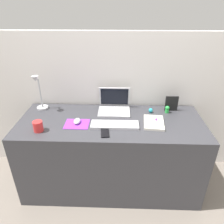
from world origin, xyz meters
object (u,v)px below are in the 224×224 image
object	(u,v)px
laptop	(114,105)
toy_figurine_cyan	(151,110)
mouse	(77,121)
notebook_pad	(154,123)
toy_figurine_purple	(156,120)
cell_phone	(105,133)
coffee_mug	(38,126)
desk_lamp	(39,94)
keyboard	(115,125)
toy_figurine_green	(167,109)
picture_frame	(171,104)

from	to	relation	value
laptop	toy_figurine_cyan	size ratio (longest dim) A/B	6.90
mouse	notebook_pad	world-z (taller)	mouse
laptop	toy_figurine_purple	xyz separation A→B (m)	(0.38, -0.22, -0.03)
cell_phone	coffee_mug	xyz separation A→B (m)	(-0.55, 0.02, 0.04)
cell_phone	toy_figurine_cyan	bearing A→B (deg)	36.61
desk_lamp	coffee_mug	xyz separation A→B (m)	(0.10, -0.38, -0.13)
keyboard	toy_figurine_cyan	size ratio (longest dim) A/B	9.44
keyboard	toy_figurine_purple	bearing A→B (deg)	11.67
keyboard	toy_figurine_green	world-z (taller)	toy_figurine_green
coffee_mug	toy_figurine_green	size ratio (longest dim) A/B	1.26
cell_phone	picture_frame	bearing A→B (deg)	28.96
desk_lamp	keyboard	bearing A→B (deg)	-21.01
keyboard	coffee_mug	bearing A→B (deg)	-170.77
mouse	picture_frame	distance (m)	0.91
cell_phone	desk_lamp	world-z (taller)	desk_lamp
keyboard	notebook_pad	xyz separation A→B (m)	(0.34, 0.05, 0.00)
laptop	picture_frame	size ratio (longest dim) A/B	2.00
notebook_pad	toy_figurine_purple	distance (m)	0.04
notebook_pad	coffee_mug	xyz separation A→B (m)	(-0.97, -0.15, 0.03)
mouse	toy_figurine_green	size ratio (longest dim) A/B	1.37
cell_phone	coffee_mug	bearing A→B (deg)	172.23
desk_lamp	picture_frame	distance (m)	1.27
toy_figurine_cyan	toy_figurine_green	distance (m)	0.16
toy_figurine_cyan	laptop	bearing A→B (deg)	173.37
laptop	toy_figurine_green	bearing A→B (deg)	-4.44
laptop	cell_phone	size ratio (longest dim) A/B	2.34
notebook_pad	coffee_mug	world-z (taller)	coffee_mug
mouse	cell_phone	bearing A→B (deg)	-31.14
coffee_mug	toy_figurine_purple	world-z (taller)	coffee_mug
cell_phone	desk_lamp	distance (m)	0.78
cell_phone	coffee_mug	distance (m)	0.55
cell_phone	notebook_pad	world-z (taller)	notebook_pad
keyboard	mouse	size ratio (longest dim) A/B	4.27
desk_lamp	toy_figurine_purple	distance (m)	1.12
coffee_mug	toy_figurine_cyan	distance (m)	1.03
mouse	notebook_pad	xyz separation A→B (m)	(0.67, 0.02, -0.01)
toy_figurine_purple	keyboard	bearing A→B (deg)	-168.33
toy_figurine_green	toy_figurine_purple	bearing A→B (deg)	-125.33
cell_phone	toy_figurine_green	world-z (taller)	toy_figurine_green
mouse	coffee_mug	xyz separation A→B (m)	(-0.29, -0.13, 0.02)
mouse	laptop	bearing A→B (deg)	39.80
desk_lamp	coffee_mug	bearing A→B (deg)	-75.22
cell_phone	coffee_mug	size ratio (longest dim) A/B	1.45
notebook_pad	toy_figurine_green	bearing A→B (deg)	58.96
desk_lamp	laptop	bearing A→B (deg)	1.53
keyboard	cell_phone	world-z (taller)	keyboard
laptop	mouse	xyz separation A→B (m)	(-0.32, -0.27, -0.03)
mouse	toy_figurine_purple	bearing A→B (deg)	3.53
desk_lamp	toy_figurine_cyan	size ratio (longest dim) A/B	8.22
mouse	toy_figurine_cyan	xyz separation A→B (m)	(0.67, 0.22, 0.00)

